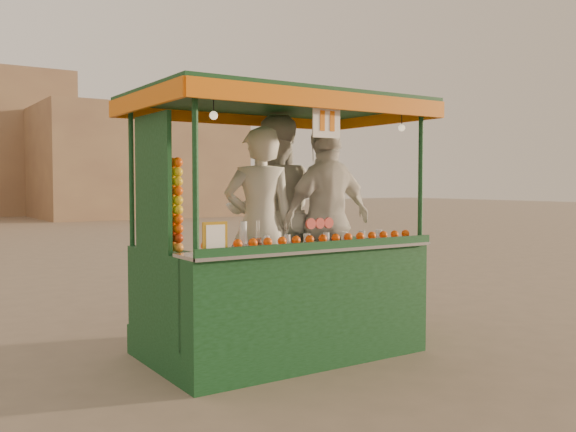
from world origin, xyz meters
TOP-DOWN VIEW (x-y plane):
  - ground at (0.00, 0.00)m, footprint 90.00×90.00m
  - building_right at (7.00, 24.00)m, footprint 9.00×6.00m
  - juice_cart at (-0.36, -0.08)m, footprint 2.57×1.66m
  - vendor_left at (-0.39, 0.18)m, footprint 0.77×0.64m
  - vendor_middle at (-0.00, 0.56)m, footprint 1.15×1.02m
  - vendor_right at (0.36, 0.13)m, footprint 1.13×0.57m

SIDE VIEW (x-z plane):
  - ground at x=0.00m, z-range 0.00..0.00m
  - juice_cart at x=-0.36m, z-range -0.41..1.92m
  - vendor_left at x=-0.39m, z-range 0.27..2.08m
  - vendor_right at x=0.36m, z-range 0.27..2.13m
  - vendor_middle at x=0.00m, z-range 0.27..2.23m
  - building_right at x=7.00m, z-range 0.00..5.00m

